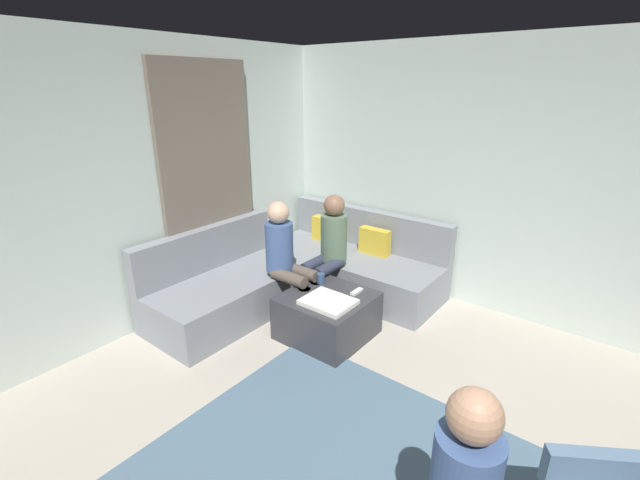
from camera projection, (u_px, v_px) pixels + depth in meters
name	position (u px, v px, depth m)	size (l,w,h in m)	color
wall_back	(545.00, 189.00, 3.97)	(6.00, 0.12, 2.70)	silver
wall_left	(72.00, 203.00, 3.50)	(0.12, 6.00, 2.70)	silver
curtain_panel	(209.00, 188.00, 4.44)	(0.06, 1.10, 2.50)	#726659
sectional_couch	(302.00, 273.00, 4.76)	(2.10, 2.55, 0.87)	gray
ottoman	(327.00, 316.00, 4.03)	(0.76, 0.76, 0.42)	#333338
folded_blanket	(328.00, 302.00, 3.80)	(0.44, 0.36, 0.04)	white
coffee_mug	(321.00, 278.00, 4.20)	(0.08, 0.08, 0.10)	#334C72
game_remote	(357.00, 292.00, 4.01)	(0.05, 0.15, 0.02)	white
person_on_couch_back	(328.00, 247.00, 4.48)	(0.30, 0.60, 1.20)	#2D3347
person_on_couch_side	(287.00, 256.00, 4.25)	(0.60, 0.30, 1.20)	brown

